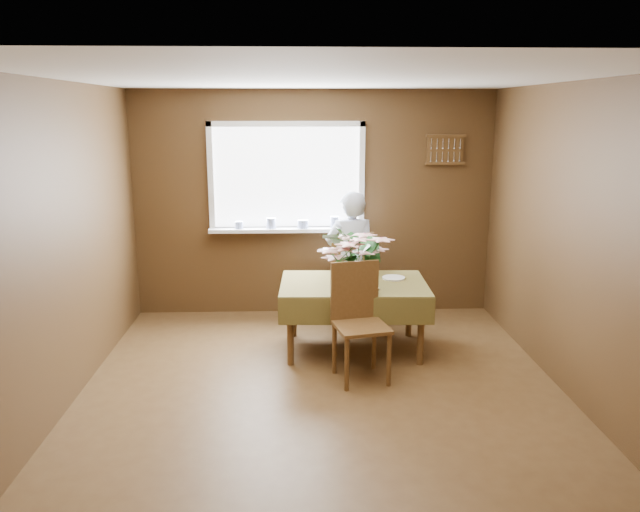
{
  "coord_description": "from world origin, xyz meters",
  "views": [
    {
      "loc": [
        -0.21,
        -4.66,
        2.27
      ],
      "look_at": [
        0.0,
        0.55,
        1.05
      ],
      "focal_mm": 35.0,
      "sensor_mm": 36.0,
      "label": 1
    }
  ],
  "objects_px": {
    "chair_far": "(351,274)",
    "dining_table": "(354,291)",
    "seated_woman": "(350,261)",
    "chair_near": "(358,316)",
    "flower_bouquet": "(354,254)"
  },
  "relations": [
    {
      "from": "flower_bouquet",
      "to": "chair_far",
      "type": "bearing_deg",
      "value": 86.12
    },
    {
      "from": "chair_far",
      "to": "dining_table",
      "type": "bearing_deg",
      "value": 86.19
    },
    {
      "from": "chair_near",
      "to": "flower_bouquet",
      "type": "xyz_separation_m",
      "value": [
        -0.01,
        0.38,
        0.47
      ]
    },
    {
      "from": "chair_near",
      "to": "flower_bouquet",
      "type": "distance_m",
      "value": 0.6
    },
    {
      "from": "dining_table",
      "to": "chair_near",
      "type": "bearing_deg",
      "value": -89.39
    },
    {
      "from": "chair_far",
      "to": "seated_woman",
      "type": "relative_size",
      "value": 0.7
    },
    {
      "from": "dining_table",
      "to": "seated_woman",
      "type": "height_order",
      "value": "seated_woman"
    },
    {
      "from": "dining_table",
      "to": "chair_near",
      "type": "distance_m",
      "value": 0.61
    },
    {
      "from": "chair_far",
      "to": "chair_near",
      "type": "height_order",
      "value": "chair_far"
    },
    {
      "from": "seated_woman",
      "to": "flower_bouquet",
      "type": "height_order",
      "value": "seated_woman"
    },
    {
      "from": "chair_far",
      "to": "flower_bouquet",
      "type": "relative_size",
      "value": 1.72
    },
    {
      "from": "chair_far",
      "to": "flower_bouquet",
      "type": "xyz_separation_m",
      "value": [
        -0.07,
        -0.98,
        0.45
      ]
    },
    {
      "from": "dining_table",
      "to": "seated_woman",
      "type": "xyz_separation_m",
      "value": [
        0.02,
        0.64,
        0.14
      ]
    },
    {
      "from": "dining_table",
      "to": "chair_far",
      "type": "distance_m",
      "value": 0.75
    },
    {
      "from": "chair_far",
      "to": "chair_near",
      "type": "distance_m",
      "value": 1.36
    }
  ]
}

